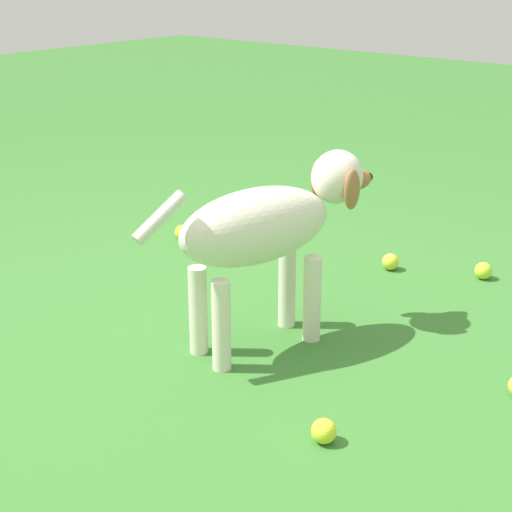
{
  "coord_description": "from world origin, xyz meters",
  "views": [
    {
      "loc": [
        1.73,
        -1.68,
        1.19
      ],
      "look_at": [
        0.21,
        0.12,
        0.3
      ],
      "focal_mm": 57.73,
      "sensor_mm": 36.0,
      "label": 1
    }
  ],
  "objects_px": {
    "tennis_ball_0": "(483,271)",
    "tennis_ball_1": "(182,233)",
    "tennis_ball_3": "(324,431)",
    "dog": "(270,226)",
    "tennis_ball_4": "(390,262)"
  },
  "relations": [
    {
      "from": "tennis_ball_1",
      "to": "tennis_ball_0",
      "type": "bearing_deg",
      "value": 19.46
    },
    {
      "from": "dog",
      "to": "tennis_ball_3",
      "type": "height_order",
      "value": "dog"
    },
    {
      "from": "dog",
      "to": "tennis_ball_3",
      "type": "relative_size",
      "value": 12.92
    },
    {
      "from": "dog",
      "to": "tennis_ball_4",
      "type": "bearing_deg",
      "value": 17.15
    },
    {
      "from": "tennis_ball_3",
      "to": "tennis_ball_1",
      "type": "bearing_deg",
      "value": 147.66
    },
    {
      "from": "tennis_ball_0",
      "to": "tennis_ball_3",
      "type": "relative_size",
      "value": 1.0
    },
    {
      "from": "tennis_ball_1",
      "to": "tennis_ball_3",
      "type": "distance_m",
      "value": 1.63
    },
    {
      "from": "tennis_ball_0",
      "to": "tennis_ball_1",
      "type": "bearing_deg",
      "value": -160.54
    },
    {
      "from": "tennis_ball_0",
      "to": "tennis_ball_4",
      "type": "xyz_separation_m",
      "value": [
        -0.32,
        -0.15,
        0.0
      ]
    },
    {
      "from": "tennis_ball_0",
      "to": "tennis_ball_3",
      "type": "height_order",
      "value": "same"
    },
    {
      "from": "tennis_ball_0",
      "to": "tennis_ball_1",
      "type": "relative_size",
      "value": 1.0
    },
    {
      "from": "tennis_ball_0",
      "to": "dog",
      "type": "bearing_deg",
      "value": -107.03
    },
    {
      "from": "tennis_ball_1",
      "to": "tennis_ball_3",
      "type": "relative_size",
      "value": 1.0
    },
    {
      "from": "tennis_ball_1",
      "to": "tennis_ball_4",
      "type": "distance_m",
      "value": 0.92
    },
    {
      "from": "dog",
      "to": "tennis_ball_0",
      "type": "xyz_separation_m",
      "value": [
        0.29,
        0.94,
        -0.36
      ]
    }
  ]
}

